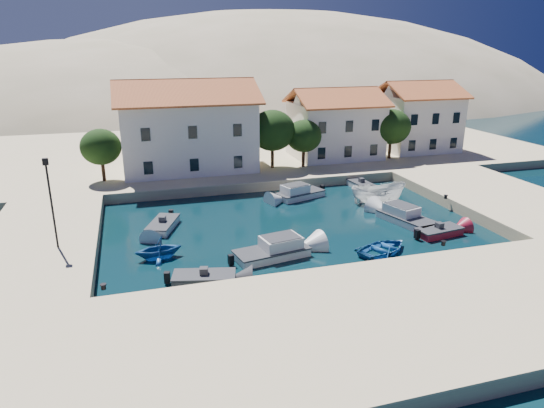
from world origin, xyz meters
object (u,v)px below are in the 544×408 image
at_px(boat_east, 378,202).
at_px(cabin_cruiser_south, 272,251).
at_px(lamppost, 50,195).
at_px(cabin_cruiser_east, 407,218).
at_px(building_right, 417,115).
at_px(rowboat_south, 383,252).
at_px(building_left, 187,124).
at_px(building_mid, 335,122).

bearing_deg(boat_east, cabin_cruiser_south, 131.97).
bearing_deg(lamppost, boat_east, 11.38).
relative_size(cabin_cruiser_south, cabin_cruiser_east, 0.98).
bearing_deg(cabin_cruiser_east, cabin_cruiser_south, 88.81).
relative_size(building_right, cabin_cruiser_east, 1.67).
height_order(lamppost, rowboat_south, lamppost).
bearing_deg(building_left, rowboat_south, -67.02).
bearing_deg(building_right, cabin_cruiser_south, -136.83).
distance_m(building_left, rowboat_south, 27.86).
xyz_separation_m(rowboat_south, cabin_cruiser_east, (4.83, 4.78, 0.48)).
bearing_deg(rowboat_south, boat_east, -47.14).
height_order(building_right, lamppost, building_right).
distance_m(cabin_cruiser_south, cabin_cruiser_east, 13.19).
bearing_deg(rowboat_south, building_mid, -36.60).
relative_size(lamppost, cabin_cruiser_south, 1.12).
bearing_deg(building_right, building_mid, -175.24).
height_order(building_mid, cabin_cruiser_south, building_mid).
height_order(rowboat_south, cabin_cruiser_east, cabin_cruiser_east).
xyz_separation_m(building_right, boat_east, (-14.14, -16.49, -5.47)).
distance_m(lamppost, cabin_cruiser_south, 15.26).
height_order(building_right, boat_east, building_right).
bearing_deg(building_right, boat_east, -130.61).
bearing_deg(boat_east, building_left, 54.83).
xyz_separation_m(building_left, building_mid, (18.00, 1.00, -0.71)).
bearing_deg(building_left, lamppost, -119.90).
height_order(building_left, cabin_cruiser_south, building_left).
relative_size(building_left, building_right, 1.56).
bearing_deg(rowboat_south, cabin_cruiser_east, -66.10).
xyz_separation_m(building_left, lamppost, (-11.50, -20.00, -1.18)).
bearing_deg(building_right, building_left, -176.19).
distance_m(building_mid, building_right, 12.04).
height_order(cabin_cruiser_south, rowboat_south, cabin_cruiser_south).
xyz_separation_m(rowboat_south, boat_east, (5.23, 10.57, 0.00)).
bearing_deg(building_mid, building_left, -176.82).
xyz_separation_m(lamppost, boat_east, (27.36, 5.51, -4.75)).
bearing_deg(cabin_cruiser_east, building_left, 21.49).
xyz_separation_m(cabin_cruiser_east, boat_east, (0.40, 5.79, -0.48)).
bearing_deg(lamppost, cabin_cruiser_east, -0.60).
bearing_deg(building_left, cabin_cruiser_east, -52.68).
height_order(building_mid, rowboat_south, building_mid).
height_order(building_right, cabin_cruiser_south, building_right).
bearing_deg(cabin_cruiser_south, boat_east, 24.37).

